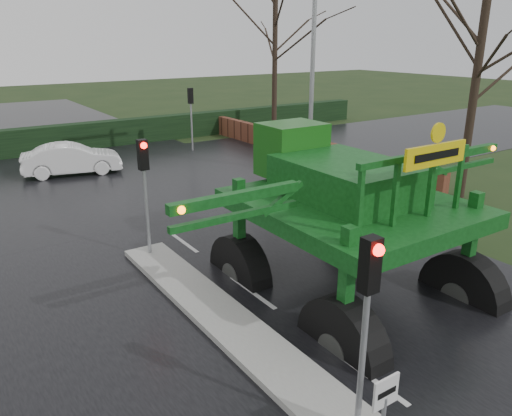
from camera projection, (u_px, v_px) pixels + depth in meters
ground at (367, 377)px, 9.56m from camera, size 140.00×140.00×0.00m
road_main at (157, 224)px, 17.40m from camera, size 14.00×80.00×0.02m
road_cross at (103, 184)px, 22.11m from camera, size 80.00×12.00×0.02m
median_island at (229, 323)px, 11.20m from camera, size 1.20×10.00×0.16m
hedge_row at (57, 139)px, 28.14m from camera, size 44.00×0.90×1.50m
brick_wall at (291, 144)px, 27.47m from camera, size 0.40×20.00×1.20m
keep_left_sign at (385, 403)px, 7.35m from camera, size 0.50×0.07×1.35m
traffic_signal_near at (368, 297)px, 7.24m from camera, size 0.26×0.33×3.52m
traffic_signal_mid at (144, 173)px, 13.91m from camera, size 0.26×0.33×3.52m
traffic_signal_far at (191, 105)px, 27.85m from camera, size 0.26×0.33×3.52m
street_light_right at (308, 42)px, 21.37m from camera, size 3.85×0.30×10.00m
tree_right_near at (478, 65)px, 18.66m from camera, size 5.60×5.60×9.64m
tree_right_far at (275, 32)px, 30.80m from camera, size 7.00×7.00×12.05m
crop_sprayer at (341, 224)px, 9.80m from camera, size 10.21×6.39×5.70m
white_sedan at (74, 174)px, 23.70m from camera, size 4.68×2.46×1.47m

